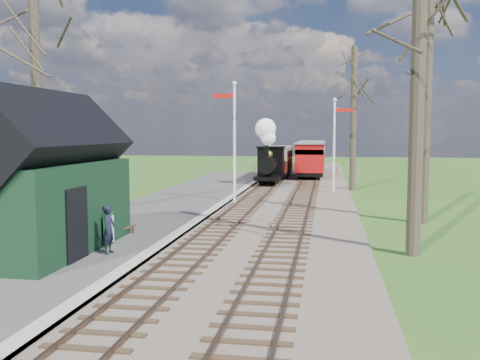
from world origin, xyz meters
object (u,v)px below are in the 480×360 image
object	(u,v)px
red_carriage_a	(310,159)
person	(109,229)
semaphore_near	(233,134)
red_carriage_b	(312,156)
station_shed	(43,181)
semaphore_far	(335,138)
bench	(117,224)
locomotive	(269,156)
coach	(277,160)
sign_board	(109,230)

from	to	relation	value
red_carriage_a	person	size ratio (longest dim) A/B	3.91
semaphore_near	red_carriage_a	size ratio (longest dim) A/B	1.13
semaphore_near	red_carriage_b	bearing A→B (deg)	80.96
station_shed	semaphore_near	world-z (taller)	semaphore_near
semaphore_far	bench	bearing A→B (deg)	-115.72
semaphore_far	red_carriage_a	distance (m)	9.99
semaphore_far	red_carriage_a	bearing A→B (deg)	100.39
semaphore_far	locomotive	xyz separation A→B (m)	(-4.39, 3.79, -1.32)
semaphore_near	red_carriage_a	xyz separation A→B (m)	(3.37, 15.68, -2.02)
semaphore_near	locomotive	world-z (taller)	semaphore_near
semaphore_near	red_carriage_a	bearing A→B (deg)	77.87
semaphore_near	coach	size ratio (longest dim) A/B	0.88
bench	person	world-z (taller)	person
station_shed	semaphore_far	size ratio (longest dim) A/B	1.10
red_carriage_a	red_carriage_b	xyz separation A→B (m)	(0.00, 5.50, 0.00)
bench	station_shed	bearing A→B (deg)	-115.74
person	station_shed	bearing A→B (deg)	89.44
coach	red_carriage_b	size ratio (longest dim) A/B	1.28
locomotive	sign_board	distance (m)	21.12
semaphore_near	locomotive	bearing A→B (deg)	85.58
semaphore_near	coach	bearing A→B (deg)	87.22
red_carriage_a	locomotive	bearing A→B (deg)	-113.92
red_carriage_a	bench	world-z (taller)	red_carriage_a
semaphore_near	station_shed	bearing A→B (deg)	-106.38
red_carriage_b	bench	distance (m)	31.22
red_carriage_a	sign_board	world-z (taller)	red_carriage_a
station_shed	red_carriage_b	xyz separation A→B (m)	(6.90, 33.18, -0.67)
coach	red_carriage_a	bearing A→B (deg)	-3.83
coach	station_shed	bearing A→B (deg)	-98.77
sign_board	bench	world-z (taller)	sign_board
red_carriage_a	red_carriage_b	size ratio (longest dim) A/B	1.00
sign_board	station_shed	bearing A→B (deg)	-151.32
coach	bench	xyz separation A→B (m)	(-3.09, -25.35, -0.90)
semaphore_far	locomotive	bearing A→B (deg)	139.18
station_shed	red_carriage_a	world-z (taller)	station_shed
bench	locomotive	bearing A→B (deg)	80.93
coach	red_carriage_a	distance (m)	2.61
red_carriage_b	station_shed	bearing A→B (deg)	-101.74
red_carriage_b	person	distance (m)	33.60
locomotive	red_carriage_b	bearing A→B (deg)	77.08
coach	sign_board	world-z (taller)	coach
station_shed	locomotive	xyz separation A→B (m)	(4.29, 21.79, -0.24)
red_carriage_b	person	world-z (taller)	red_carriage_b
coach	red_carriage_a	world-z (taller)	red_carriage_a
semaphore_near	semaphore_far	bearing A→B (deg)	49.40
semaphore_near	red_carriage_a	distance (m)	16.16
locomotive	red_carriage_b	distance (m)	11.69
semaphore_far	locomotive	distance (m)	5.94
semaphore_far	red_carriage_b	distance (m)	15.38
red_carriage_a	red_carriage_b	distance (m)	5.50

